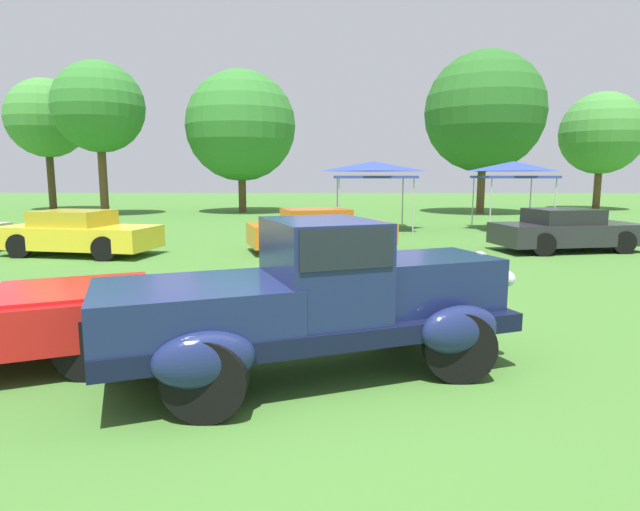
{
  "coord_description": "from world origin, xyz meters",
  "views": [
    {
      "loc": [
        0.2,
        -5.38,
        2.17
      ],
      "look_at": [
        0.11,
        3.52,
        0.8
      ],
      "focal_mm": 29.47,
      "sensor_mm": 36.0,
      "label": 1
    }
  ],
  "objects": [
    {
      "name": "ground_plane",
      "position": [
        0.0,
        0.0,
        0.0
      ],
      "size": [
        120.0,
        120.0,
        0.0
      ],
      "primitive_type": "plane",
      "color": "#42752D"
    },
    {
      "name": "feature_pickup_truck",
      "position": [
        0.09,
        0.17,
        0.87
      ],
      "size": [
        4.65,
        2.96,
        1.7
      ],
      "color": "black",
      "rests_on": "ground_plane"
    },
    {
      "name": "show_car_yellow",
      "position": [
        -6.56,
        8.78,
        0.6
      ],
      "size": [
        4.41,
        2.44,
        1.22
      ],
      "color": "yellow",
      "rests_on": "ground_plane"
    },
    {
      "name": "show_car_orange",
      "position": [
        0.05,
        9.65,
        0.6
      ],
      "size": [
        4.41,
        2.77,
        1.22
      ],
      "color": "orange",
      "rests_on": "ground_plane"
    },
    {
      "name": "show_car_charcoal",
      "position": [
        7.12,
        9.7,
        0.6
      ],
      "size": [
        4.34,
        2.42,
        1.22
      ],
      "color": "#28282D",
      "rests_on": "ground_plane"
    },
    {
      "name": "canopy_tent_left_field",
      "position": [
        2.09,
        15.71,
        2.42
      ],
      "size": [
        3.1,
        3.1,
        2.71
      ],
      "color": "#B7B7BC",
      "rests_on": "ground_plane"
    },
    {
      "name": "canopy_tent_center_field",
      "position": [
        7.6,
        15.61,
        2.42
      ],
      "size": [
        2.67,
        2.67,
        2.71
      ],
      "color": "#B7B7BC",
      "rests_on": "ground_plane"
    },
    {
      "name": "treeline_far_left",
      "position": [
        -16.99,
        27.59,
        5.62
      ],
      "size": [
        4.77,
        4.77,
        8.03
      ],
      "color": "#47331E",
      "rests_on": "ground_plane"
    },
    {
      "name": "treeline_mid_left",
      "position": [
        -11.95,
        23.39,
        5.75
      ],
      "size": [
        4.81,
        4.81,
        8.18
      ],
      "color": "brown",
      "rests_on": "ground_plane"
    },
    {
      "name": "treeline_center",
      "position": [
        -4.71,
        25.64,
        4.97
      ],
      "size": [
        6.31,
        6.31,
        8.14
      ],
      "color": "brown",
      "rests_on": "ground_plane"
    },
    {
      "name": "treeline_mid_right",
      "position": [
        9.08,
        24.9,
        5.65
      ],
      "size": [
        6.65,
        6.65,
        8.99
      ],
      "color": "brown",
      "rests_on": "ground_plane"
    },
    {
      "name": "treeline_far_right",
      "position": [
        17.44,
        28.33,
        4.75
      ],
      "size": [
        5.06,
        5.06,
        7.29
      ],
      "color": "brown",
      "rests_on": "ground_plane"
    }
  ]
}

